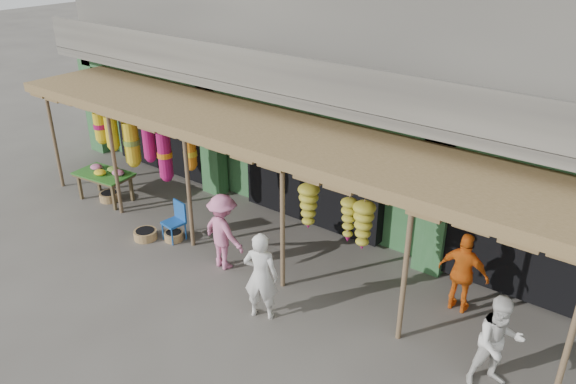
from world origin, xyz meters
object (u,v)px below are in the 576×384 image
Objects in this scene: person_front at (261,276)px; person_shopper at (223,232)px; person_vendor at (463,273)px; flower_table at (105,174)px; person_right at (498,343)px; blue_chair at (176,219)px.

person_shopper is at bearing -48.89° from person_front.
flower_table is at bearing 6.38° from person_vendor.
person_shopper is (-5.49, -0.11, 0.02)m from person_right.
person_vendor is at bearing 85.35° from person_right.
flower_table is at bearing -177.47° from blue_chair.
person_shopper is (-4.37, -1.55, 0.03)m from person_vendor.
person_front is at bearing -18.11° from flower_table.
person_shopper reaches higher than person_vendor.
person_shopper reaches higher than person_right.
person_front is at bearing 160.87° from person_shopper.
blue_chair is 3.41m from person_front.
blue_chair is (2.86, -0.25, -0.21)m from flower_table.
blue_chair is at bearing -0.18° from person_shopper.
person_vendor is (2.73, 2.33, -0.07)m from person_front.
flower_table is 9.98m from person_right.
person_vendor is at bearing -163.11° from person_front.
person_front reaches higher than person_vendor.
person_front reaches higher than person_right.
flower_table is at bearing 135.85° from person_right.
blue_chair is 0.56× the size of person_right.
flower_table is 2.88m from blue_chair.
blue_chair is 7.11m from person_right.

